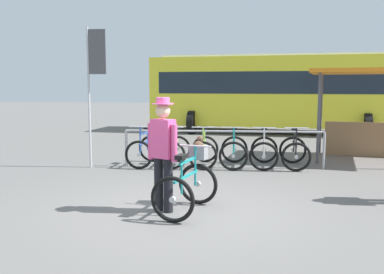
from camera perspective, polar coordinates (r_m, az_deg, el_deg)
ground_plane at (r=6.69m, az=-1.69°, el=-9.64°), size 80.00×80.00×0.00m
bike_rack_rail at (r=9.91m, az=4.19°, el=-0.10°), size 4.61×0.27×0.88m
racked_bike_blue at (r=10.31m, az=-6.19°, el=-1.72°), size 0.74×1.13×0.97m
racked_bike_yellow at (r=10.21m, az=-2.32°, el=-1.77°), size 0.68×1.11×0.97m
racked_bike_lime at (r=10.15m, az=1.61°, el=-1.82°), size 0.71×1.12×0.97m
racked_bike_teal at (r=10.14m, az=5.57°, el=-1.86°), size 0.66×1.12×0.98m
racked_bike_white at (r=10.18m, az=9.51°, el=-1.89°), size 0.71×1.14×0.97m
racked_bike_black at (r=10.26m, az=13.41°, el=-1.91°), size 0.70×1.14×0.98m
featured_bicycle at (r=6.55m, az=-0.37°, el=-5.61°), size 0.90×1.25×1.09m
person_with_featured_bike at (r=6.44m, az=-3.85°, el=-1.66°), size 0.48×0.33×1.72m
bus_distant at (r=17.72m, az=11.28°, el=6.22°), size 10.21×4.12×3.08m
market_stall at (r=12.09m, az=22.85°, el=3.94°), size 3.48×2.85×2.30m
banner_flag at (r=10.11m, az=-12.87°, el=8.57°), size 0.45×0.05×3.20m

